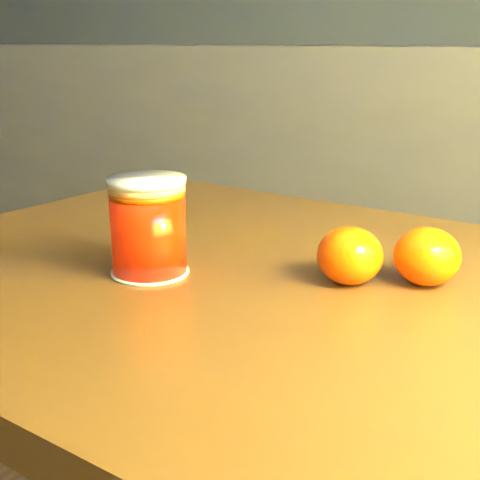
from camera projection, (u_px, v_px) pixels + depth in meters
The scene contains 5 objects.
kitchen_counter at pixel (244, 199), 2.04m from camera, with size 3.15×0.60×0.90m, color #57565C.
table at pixel (285, 359), 0.69m from camera, with size 0.95×0.70×0.68m.
juice_glass at pixel (148, 227), 0.66m from camera, with size 0.08×0.08×0.10m.
orange_front at pixel (350, 256), 0.64m from camera, with size 0.06×0.06×0.06m, color #FF5405.
orange_back at pixel (427, 256), 0.64m from camera, with size 0.06×0.06×0.06m, color #FF5405.
Camera 1 is at (1.04, -0.24, 0.91)m, focal length 50.00 mm.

